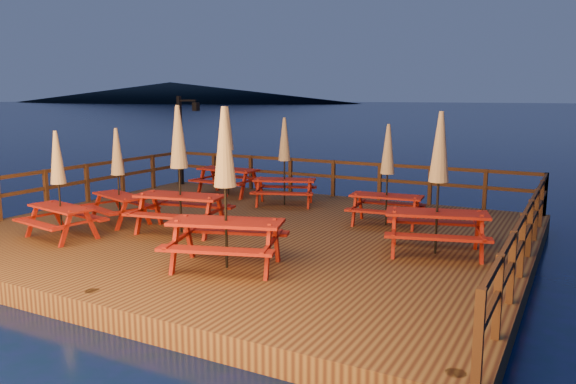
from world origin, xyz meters
name	(u,v)px	position (x,y,z in m)	size (l,w,h in m)	color
ground	(248,247)	(0.00, 0.00, 0.00)	(500.00, 500.00, 0.00)	#051532
deck	(248,238)	(0.00, 0.00, 0.20)	(12.00, 10.00, 0.40)	#3F2214
deck_piles	(248,259)	(0.00, 0.00, -0.30)	(11.44, 9.44, 1.40)	#371E11
railing	(285,186)	(0.00, 1.78, 1.16)	(11.80, 9.75, 1.10)	#371E11
lamp_post	(184,132)	(-5.39, 4.55, 2.20)	(0.85, 0.18, 3.00)	black
headland_left	(171,92)	(-160.00, 190.00, 4.50)	(180.00, 84.00, 9.00)	black
picnic_table_0	(225,186)	(1.18, -2.60, 1.88)	(2.40, 2.17, 2.85)	maroon
picnic_table_1	(179,167)	(-1.21, -0.89, 1.87)	(2.23, 1.94, 2.82)	maroon
picnic_table_2	(438,181)	(4.25, 0.05, 1.82)	(2.27, 2.04, 2.74)	maroon
picnic_table_3	(387,173)	(2.62, 1.94, 1.64)	(1.80, 1.54, 2.38)	maroon
picnic_table_4	(118,174)	(-3.09, -0.85, 1.58)	(1.92, 1.75, 2.27)	maroon
picnic_table_5	(284,160)	(-0.66, 2.96, 1.66)	(2.08, 1.90, 2.43)	maroon
picnic_table_6	(228,149)	(-2.95, 3.58, 1.80)	(1.92, 1.59, 2.69)	maroon
picnic_table_7	(59,183)	(-3.13, -2.52, 1.60)	(1.82, 1.59, 2.30)	maroon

